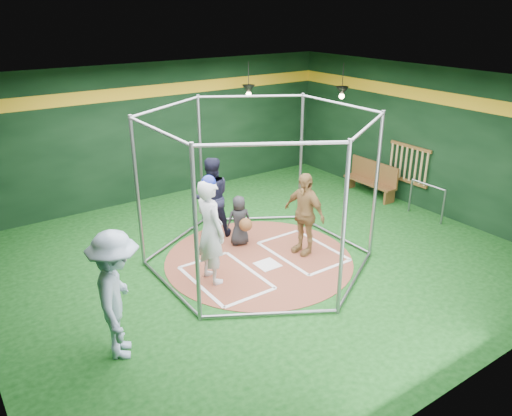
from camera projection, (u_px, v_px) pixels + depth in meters
room_shell at (259, 178)px, 9.48m from camera, size 10.10×9.10×3.53m
clay_disc at (259, 259)px, 10.14m from camera, size 3.80×3.80×0.01m
home_plate at (267, 265)px, 9.90m from camera, size 0.43×0.43×0.01m
batter_box_left at (225, 277)px, 9.44m from camera, size 1.17×1.77×0.01m
batter_box_right at (303, 251)px, 10.44m from camera, size 1.17×1.77×0.01m
batting_cage at (259, 190)px, 9.57m from camera, size 4.05×4.67×3.00m
bat_rack at (408, 164)px, 12.64m from camera, size 0.07×1.25×0.98m
pendant_lamp_near at (249, 90)px, 12.99m from camera, size 0.34×0.34×0.90m
pendant_lamp_far at (342, 91)px, 12.73m from camera, size 0.34×0.34×0.90m
batter_figure at (210, 230)px, 9.01m from camera, size 0.50×0.74×2.06m
visitor_leopard at (304, 214)px, 10.11m from camera, size 0.58×1.07×1.73m
catcher_figure at (240, 221)px, 10.56m from camera, size 0.60×0.63×1.09m
umpire at (211, 197)px, 10.87m from camera, size 1.06×0.94×1.80m
bystander_blue at (117, 295)px, 7.07m from camera, size 1.19×1.46×1.97m
dugout_bench at (372, 178)px, 13.38m from camera, size 0.37×1.60×0.93m
steel_railing at (427, 195)px, 11.92m from camera, size 0.05×1.00×0.86m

